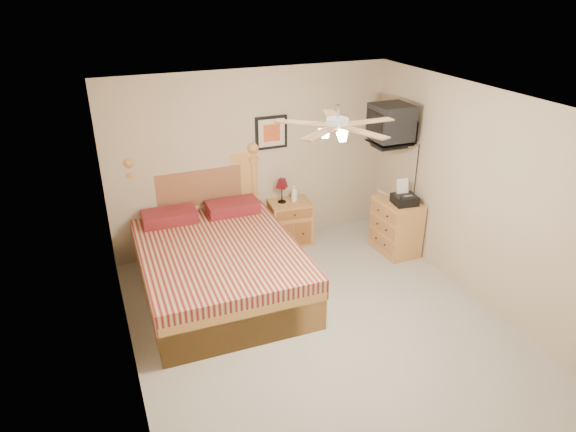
# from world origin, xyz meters

# --- Properties ---
(floor) EXTENTS (4.50, 4.50, 0.00)m
(floor) POSITION_xyz_m (0.00, 0.00, 0.00)
(floor) COLOR gray
(floor) RESTS_ON ground
(ceiling) EXTENTS (4.00, 4.50, 0.04)m
(ceiling) POSITION_xyz_m (0.00, 0.00, 2.50)
(ceiling) COLOR white
(ceiling) RESTS_ON ground
(wall_back) EXTENTS (4.00, 0.04, 2.50)m
(wall_back) POSITION_xyz_m (0.00, 2.25, 1.25)
(wall_back) COLOR tan
(wall_back) RESTS_ON ground
(wall_front) EXTENTS (4.00, 0.04, 2.50)m
(wall_front) POSITION_xyz_m (0.00, -2.25, 1.25)
(wall_front) COLOR tan
(wall_front) RESTS_ON ground
(wall_left) EXTENTS (0.04, 4.50, 2.50)m
(wall_left) POSITION_xyz_m (-2.00, 0.00, 1.25)
(wall_left) COLOR tan
(wall_left) RESTS_ON ground
(wall_right) EXTENTS (0.04, 4.50, 2.50)m
(wall_right) POSITION_xyz_m (2.00, 0.00, 1.25)
(wall_right) COLOR tan
(wall_right) RESTS_ON ground
(bed) EXTENTS (1.84, 2.39, 1.53)m
(bed) POSITION_xyz_m (-0.84, 1.12, 0.76)
(bed) COLOR #B8883C
(bed) RESTS_ON ground
(nightstand) EXTENTS (0.63, 0.50, 0.64)m
(nightstand) POSITION_xyz_m (0.46, 2.00, 0.32)
(nightstand) COLOR #B16E39
(nightstand) RESTS_ON ground
(table_lamp) EXTENTS (0.20, 0.20, 0.36)m
(table_lamp) POSITION_xyz_m (0.35, 2.05, 0.82)
(table_lamp) COLOR #4F0A15
(table_lamp) RESTS_ON nightstand
(lotion_bottle) EXTENTS (0.12, 0.12, 0.24)m
(lotion_bottle) POSITION_xyz_m (0.52, 2.01, 0.76)
(lotion_bottle) COLOR white
(lotion_bottle) RESTS_ON nightstand
(framed_picture) EXTENTS (0.46, 0.04, 0.46)m
(framed_picture) POSITION_xyz_m (0.27, 2.23, 1.62)
(framed_picture) COLOR black
(framed_picture) RESTS_ON wall_back
(dresser) EXTENTS (0.47, 0.67, 0.77)m
(dresser) POSITION_xyz_m (1.73, 1.18, 0.39)
(dresser) COLOR #A5763F
(dresser) RESTS_ON ground
(fax_machine) EXTENTS (0.34, 0.36, 0.32)m
(fax_machine) POSITION_xyz_m (1.74, 1.07, 0.94)
(fax_machine) COLOR black
(fax_machine) RESTS_ON dresser
(magazine_lower) EXTENTS (0.25, 0.30, 0.02)m
(magazine_lower) POSITION_xyz_m (1.66, 1.44, 0.79)
(magazine_lower) COLOR beige
(magazine_lower) RESTS_ON dresser
(magazine_upper) EXTENTS (0.22, 0.28, 0.02)m
(magazine_upper) POSITION_xyz_m (1.67, 1.46, 0.81)
(magazine_upper) COLOR tan
(magazine_upper) RESTS_ON magazine_lower
(wall_tv) EXTENTS (0.56, 0.46, 0.58)m
(wall_tv) POSITION_xyz_m (1.75, 1.34, 1.81)
(wall_tv) COLOR black
(wall_tv) RESTS_ON wall_right
(ceiling_fan) EXTENTS (1.14, 1.14, 0.28)m
(ceiling_fan) POSITION_xyz_m (0.00, -0.20, 2.36)
(ceiling_fan) COLOR white
(ceiling_fan) RESTS_ON ceiling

